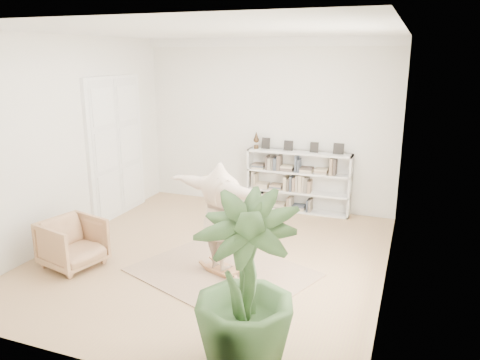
% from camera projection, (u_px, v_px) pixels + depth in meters
% --- Properties ---
extents(floor, '(6.00, 6.00, 0.00)m').
position_uv_depth(floor, '(212.00, 257.00, 7.80)').
color(floor, tan).
rests_on(floor, ground).
extents(room_shell, '(6.00, 6.00, 6.00)m').
position_uv_depth(room_shell, '(269.00, 42.00, 9.54)').
color(room_shell, silver).
rests_on(room_shell, floor).
extents(doors, '(0.09, 1.78, 2.92)m').
position_uv_depth(doors, '(116.00, 149.00, 9.54)').
color(doors, white).
rests_on(doors, floor).
extents(bookshelf, '(2.20, 0.35, 1.64)m').
position_uv_depth(bookshelf, '(298.00, 182.00, 9.92)').
color(bookshelf, silver).
rests_on(bookshelf, floor).
extents(armchair, '(1.02, 1.00, 0.77)m').
position_uv_depth(armchair, '(73.00, 243.00, 7.37)').
color(armchair, tan).
rests_on(armchair, floor).
extents(rug, '(3.05, 2.77, 0.02)m').
position_uv_depth(rug, '(222.00, 272.00, 7.23)').
color(rug, tan).
rests_on(rug, floor).
extents(rocker_board, '(0.60, 0.48, 0.11)m').
position_uv_depth(rocker_board, '(222.00, 269.00, 7.21)').
color(rocker_board, '#95623B').
rests_on(rocker_board, rug).
extents(person, '(2.11, 1.25, 1.66)m').
position_uv_depth(person, '(222.00, 214.00, 6.98)').
color(person, beige).
rests_on(person, rocker_board).
extents(houseplant, '(1.11, 1.11, 1.93)m').
position_uv_depth(houseplant, '(245.00, 285.00, 4.84)').
color(houseplant, '#36572B').
rests_on(houseplant, floor).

